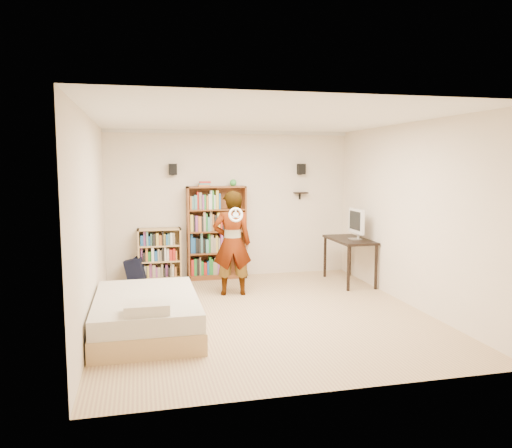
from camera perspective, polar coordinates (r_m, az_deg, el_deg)
The scene contains 14 objects.
ground at distance 7.13m, azimuth 0.73°, elevation -10.19°, with size 4.50×5.00×0.01m, color tan.
room_shell at distance 6.83m, azimuth 0.75°, elevation 4.09°, with size 4.52×5.02×2.71m.
crown_molding at distance 6.84m, azimuth 0.76°, elevation 11.71°, with size 4.50×5.00×0.06m.
speaker_left at distance 9.04m, azimuth -9.48°, elevation 6.18°, with size 0.14×0.12×0.20m, color black.
speaker_right at distance 9.50m, azimuth 5.20°, elevation 6.27°, with size 0.14×0.12×0.20m, color black.
wall_shelf at distance 9.53m, azimuth 5.15°, elevation 3.57°, with size 0.25×0.16×0.03m, color black.
tall_bookshelf at distance 9.15m, azimuth -4.52°, elevation -0.99°, with size 1.07×0.31×1.69m, color brown, non-canonical shape.
low_bookshelf at distance 9.12m, azimuth -10.96°, elevation -3.47°, with size 0.76×0.29×0.95m, color tan, non-canonical shape.
computer_desk at distance 8.98m, azimuth 10.60°, elevation -4.15°, with size 0.58×1.16×0.79m, color black, non-canonical shape.
imac at distance 8.81m, azimuth 11.28°, elevation -0.02°, with size 0.11×0.53×0.53m, color silver, non-canonical shape.
daybed at distance 6.46m, azimuth -12.41°, elevation -9.51°, with size 1.27×1.96×0.58m, color beige, non-canonical shape.
person at distance 7.97m, azimuth -2.74°, elevation -2.19°, with size 0.61×0.40×1.68m, color black.
wii_wheel at distance 7.60m, azimuth -2.33°, elevation 1.05°, with size 0.23×0.23×0.04m, color silver.
navy_bag at distance 9.07m, azimuth -13.64°, elevation -5.20°, with size 0.34×0.22×0.46m, color black, non-canonical shape.
Camera 1 is at (-1.64, -6.62, 2.09)m, focal length 35.00 mm.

